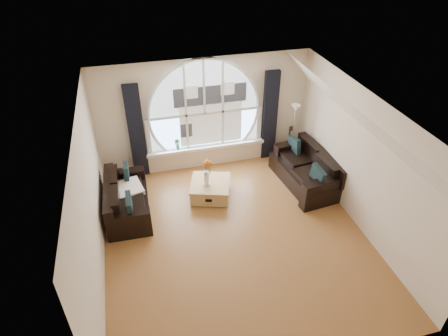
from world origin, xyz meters
TOP-DOWN VIEW (x-y plane):
  - ground at (0.00, 0.00)m, footprint 5.00×5.50m
  - ceiling at (0.00, 0.00)m, footprint 5.00×5.50m
  - wall_back at (0.00, 2.75)m, footprint 5.00×0.01m
  - wall_front at (0.00, -2.75)m, footprint 5.00×0.01m
  - wall_left at (-2.50, 0.00)m, footprint 0.01×5.50m
  - wall_right at (2.50, 0.00)m, footprint 0.01×5.50m
  - attic_slope at (2.20, 0.00)m, footprint 0.92×5.50m
  - arched_window at (0.00, 2.72)m, footprint 2.60×0.06m
  - window_sill at (0.00, 2.65)m, footprint 2.90×0.22m
  - window_frame at (0.00, 2.69)m, footprint 2.76×0.08m
  - neighbor_house at (0.15, 2.71)m, footprint 1.70×0.02m
  - curtain_left at (-1.60, 2.63)m, footprint 0.35×0.12m
  - curtain_right at (1.60, 2.63)m, footprint 0.35×0.12m
  - sofa_left at (-1.98, 1.28)m, footprint 0.88×1.71m
  - sofa_right at (2.05, 1.31)m, footprint 1.15×1.96m
  - coffee_chest at (-0.19, 1.38)m, footprint 1.07×1.07m
  - throw_blanket at (-1.93, 1.45)m, footprint 0.67×0.67m
  - vase_flowers at (-0.28, 1.33)m, footprint 0.24×0.24m
  - floor_lamp at (2.05, 2.18)m, footprint 0.24×0.24m
  - guitar at (1.99, 2.29)m, footprint 0.41×0.33m
  - potted_plant at (-0.70, 2.65)m, footprint 0.17×0.14m

SIDE VIEW (x-z plane):
  - ground at x=0.00m, z-range -0.01..0.01m
  - coffee_chest at x=-0.19m, z-range 0.00..0.42m
  - sofa_left at x=-1.98m, z-range 0.02..0.78m
  - sofa_right at x=2.05m, z-range -0.01..0.81m
  - throw_blanket at x=-1.93m, z-range 0.45..0.55m
  - window_sill at x=0.00m, z-range 0.47..0.55m
  - guitar at x=1.99m, z-range 0.00..1.06m
  - potted_plant at x=-0.70m, z-range 0.55..0.83m
  - vase_flowers at x=-0.28m, z-range 0.42..1.12m
  - floor_lamp at x=2.05m, z-range 0.00..1.60m
  - curtain_left at x=-1.60m, z-range 0.00..2.30m
  - curtain_right at x=1.60m, z-range 0.00..2.30m
  - wall_back at x=0.00m, z-range 0.00..2.70m
  - wall_front at x=0.00m, z-range 0.00..2.70m
  - wall_left at x=-2.50m, z-range 0.00..2.70m
  - wall_right at x=2.50m, z-range 0.00..2.70m
  - neighbor_house at x=0.15m, z-range 0.75..2.25m
  - arched_window at x=0.00m, z-range 0.55..2.70m
  - window_frame at x=0.00m, z-range 0.55..2.70m
  - attic_slope at x=2.20m, z-range 1.99..2.71m
  - ceiling at x=0.00m, z-range 2.70..2.71m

